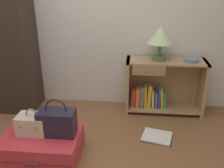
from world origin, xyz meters
TOP-DOWN VIEW (x-y plane):
  - back_wall at (0.00, 1.50)m, footprint 6.40×0.10m
  - bookshelf at (0.94, 1.27)m, footprint 0.96×0.34m
  - table_lamp at (0.89, 1.27)m, footprint 0.29×0.29m
  - bowl at (1.26, 1.24)m, footprint 0.17×0.17m
  - suitcase_large at (-0.24, 0.23)m, footprint 0.73×0.53m
  - train_case at (-0.32, 0.26)m, footprint 0.27×0.20m
  - handbag at (-0.09, 0.27)m, footprint 0.34×0.19m
  - open_book_on_floor at (0.87, 0.66)m, footprint 0.37×0.33m

SIDE VIEW (x-z plane):
  - open_book_on_floor at x=0.87m, z-range 0.00..0.02m
  - suitcase_large at x=-0.24m, z-range 0.00..0.25m
  - bookshelf at x=0.94m, z-range -0.01..0.68m
  - train_case at x=-0.32m, z-range 0.21..0.47m
  - handbag at x=-0.09m, z-range 0.19..0.55m
  - bowl at x=1.26m, z-range 0.69..0.73m
  - table_lamp at x=0.89m, z-range 0.76..1.17m
  - back_wall at x=0.00m, z-range 0.00..2.60m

